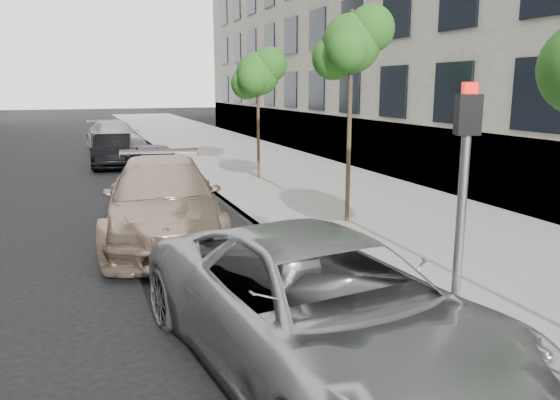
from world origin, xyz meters
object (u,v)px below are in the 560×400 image
signal_pole (463,193)px  sedan_blue (156,164)px  sedan_black (113,151)px  minivan (323,309)px  tree_far (259,74)px  tree_mid (352,44)px  suv (163,200)px  sedan_rear (114,137)px

signal_pole → sedan_blue: signal_pole is taller
sedan_black → minivan: bearing=-79.7°
tree_far → sedan_blue: 4.49m
tree_mid → suv: (-4.13, 0.51, -3.25)m
suv → signal_pole: bearing=-64.6°
minivan → suv: size_ratio=0.99×
suv → sedan_black: suv is taller
sedan_rear → sedan_black: bearing=-101.9°
tree_mid → sedan_rear: bearing=103.2°
sedan_black → sedan_rear: bearing=92.3°
signal_pole → sedan_black: (-2.48, 18.07, -1.42)m
tree_mid → suv: bearing=172.9°
sedan_black → sedan_blue: bearing=-69.9°
sedan_blue → tree_mid: bearing=-66.1°
tree_mid → sedan_black: tree_mid is taller
signal_pole → sedan_rear: size_ratio=0.59×
tree_far → sedan_black: (-4.41, 5.32, -2.93)m
minivan → sedan_rear: bearing=84.1°
tree_far → sedan_rear: tree_far is taller
sedan_blue → minivan: bearing=-90.7°
sedan_blue → sedan_rear: size_ratio=0.75×
minivan → suv: 6.36m
minivan → sedan_blue: minivan is taller
sedan_blue → sedan_rear: sedan_rear is taller
suv → sedan_blue: suv is taller
minivan → sedan_black: (-1.08, 17.62, -0.13)m
suv → sedan_rear: 16.51m
signal_pole → suv: size_ratio=0.54×
tree_far → signal_pole: 12.98m
sedan_rear → sedan_blue: bearing=-93.5°
tree_mid → signal_pole: bearing=-107.1°
tree_mid → sedan_blue: bearing=114.6°
sedan_blue → sedan_rear: 9.77m
minivan → sedan_black: size_ratio=1.42×
signal_pole → minivan: signal_pole is taller
suv → tree_mid: bearing=0.3°
tree_mid → tree_far: tree_mid is taller
tree_far → sedan_black: size_ratio=1.08×
tree_far → minivan: tree_far is taller
tree_far → sedan_black: tree_far is taller
sedan_blue → sedan_rear: bearing=93.2°
tree_mid → signal_pole: size_ratio=1.54×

